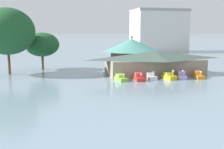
% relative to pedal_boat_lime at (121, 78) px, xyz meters
% --- Properties ---
extents(pedal_boat_lime, '(1.94, 3.08, 1.39)m').
position_rel_pedal_boat_lime_xyz_m(pedal_boat_lime, '(0.00, 0.00, 0.00)').
color(pedal_boat_lime, '#8CCC3F').
rests_on(pedal_boat_lime, ground).
extents(pedal_boat_red, '(1.63, 2.81, 1.39)m').
position_rel_pedal_boat_lime_xyz_m(pedal_boat_red, '(3.15, -0.59, 0.08)').
color(pedal_boat_red, red).
rests_on(pedal_boat_red, ground).
extents(pedal_boat_white, '(1.60, 2.98, 1.54)m').
position_rel_pedal_boat_lime_xyz_m(pedal_boat_white, '(5.63, 0.54, 0.01)').
color(pedal_boat_white, white).
rests_on(pedal_boat_white, ground).
extents(pedal_boat_yellow, '(2.26, 2.95, 1.78)m').
position_rel_pedal_boat_lime_xyz_m(pedal_boat_yellow, '(8.83, -0.31, 0.07)').
color(pedal_boat_yellow, yellow).
rests_on(pedal_boat_yellow, ground).
extents(pedal_boat_lavender, '(2.22, 2.98, 1.71)m').
position_rel_pedal_boat_lime_xyz_m(pedal_boat_lavender, '(11.34, -0.23, 0.09)').
color(pedal_boat_lavender, '#B299D8').
rests_on(pedal_boat_lavender, ground).
extents(pedal_boat_orange, '(1.79, 3.16, 1.45)m').
position_rel_pedal_boat_lime_xyz_m(pedal_boat_orange, '(14.53, -0.38, 0.06)').
color(pedal_boat_orange, orange).
rests_on(pedal_boat_orange, ground).
extents(boathouse, '(20.10, 8.78, 4.69)m').
position_rel_pedal_boat_lime_xyz_m(boathouse, '(8.20, 5.20, 2.02)').
color(boathouse, gray).
rests_on(boathouse, ground).
extents(green_roof_pavilion, '(13.39, 13.39, 7.50)m').
position_rel_pedal_boat_lime_xyz_m(green_roof_pavilion, '(6.73, 16.34, 3.49)').
color(green_roof_pavilion, brown).
rests_on(green_roof_pavilion, ground).
extents(shoreline_tree_tall_left, '(10.56, 10.56, 13.04)m').
position_rel_pedal_boat_lime_xyz_m(shoreline_tree_tall_left, '(-19.81, 11.56, 8.04)').
color(shoreline_tree_tall_left, brown).
rests_on(shoreline_tree_tall_left, ground).
extents(shoreline_tree_mid, '(7.56, 7.56, 8.25)m').
position_rel_pedal_boat_lime_xyz_m(shoreline_tree_mid, '(-13.53, 17.69, 5.15)').
color(shoreline_tree_mid, brown).
rests_on(shoreline_tree_mid, ground).
extents(background_building_block, '(21.13, 14.96, 17.42)m').
position_rel_pedal_boat_lime_xyz_m(background_building_block, '(32.48, 64.30, 8.29)').
color(background_building_block, silver).
rests_on(background_building_block, ground).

